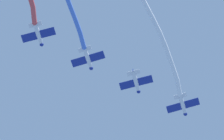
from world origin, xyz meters
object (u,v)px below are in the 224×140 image
object	(u,v)px
airplane_lead	(183,105)
airplane_right_wing	(88,59)
airplane_left_wing	(136,82)
airplane_slot	(38,34)

from	to	relation	value
airplane_lead	airplane_right_wing	distance (m)	20.14
airplane_right_wing	airplane_left_wing	bearing A→B (deg)	-45.98
airplane_left_wing	airplane_right_wing	distance (m)	10.07
airplane_left_wing	airplane_right_wing	bearing A→B (deg)	132.02
airplane_lead	airplane_left_wing	world-z (taller)	airplane_left_wing
airplane_lead	airplane_right_wing	xyz separation A→B (m)	(-1.70, -20.06, 0.50)
airplane_left_wing	airplane_right_wing	xyz separation A→B (m)	(-0.85, -10.03, 0.25)
airplane_right_wing	airplane_slot	distance (m)	10.07
airplane_lead	airplane_left_wing	distance (m)	10.07
airplane_left_wing	airplane_slot	distance (m)	20.14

